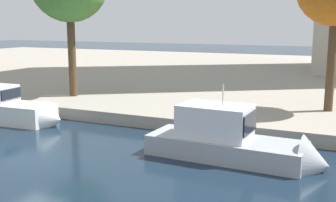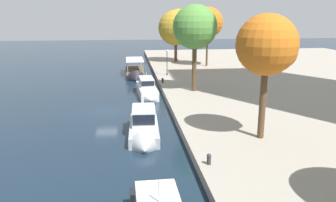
% 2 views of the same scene
% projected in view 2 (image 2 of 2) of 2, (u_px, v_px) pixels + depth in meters
% --- Properties ---
extents(ground_plane, '(220.00, 220.00, 0.00)m').
position_uv_depth(ground_plane, '(106.00, 112.00, 40.10)').
color(ground_plane, '#142333').
extents(tour_boat_0, '(13.10, 3.48, 4.21)m').
position_uv_depth(tour_boat_0, '(135.00, 74.00, 62.99)').
color(tour_boat_0, black).
rests_on(tour_boat_0, ground_plane).
extents(motor_yacht_1, '(9.24, 2.76, 3.85)m').
position_uv_depth(motor_yacht_1, '(147.00, 91.00, 47.55)').
color(motor_yacht_1, silver).
rests_on(motor_yacht_1, ground_plane).
extents(motor_yacht_2, '(8.62, 2.98, 4.55)m').
position_uv_depth(motor_yacht_2, '(144.00, 130.00, 31.81)').
color(motor_yacht_2, '#9EA3A8').
rests_on(motor_yacht_2, ground_plane).
extents(mooring_bollard_0, '(0.33, 0.33, 0.82)m').
position_uv_depth(mooring_bollard_0, '(209.00, 159.00, 24.27)').
color(mooring_bollard_0, '#2D2D33').
rests_on(mooring_bollard_0, dock_promenade).
extents(mooring_bollard_2, '(0.31, 0.31, 0.78)m').
position_uv_depth(mooring_bollard_2, '(163.00, 80.00, 52.59)').
color(mooring_bollard_2, '#2D2D33').
rests_on(mooring_bollard_2, dock_promenade).
extents(lamp_post, '(0.43, 0.43, 4.37)m').
position_uv_depth(lamp_post, '(167.00, 59.00, 58.50)').
color(lamp_post, black).
rests_on(lamp_post, dock_promenade).
extents(tree_1, '(5.03, 5.03, 10.48)m').
position_uv_depth(tree_1, '(268.00, 47.00, 27.77)').
color(tree_1, '#4C3823').
rests_on(tree_1, dock_promenade).
extents(tree_2, '(7.57, 7.57, 11.32)m').
position_uv_depth(tree_2, '(176.00, 27.00, 73.80)').
color(tree_2, '#4C3823').
rests_on(tree_2, dock_promenade).
extents(tree_3, '(6.01, 6.01, 11.63)m').
position_uv_depth(tree_3, '(208.00, 22.00, 67.23)').
color(tree_3, '#4C3823').
rests_on(tree_3, dock_promenade).
extents(tree_4, '(5.92, 5.92, 11.61)m').
position_uv_depth(tree_4, '(194.00, 27.00, 45.23)').
color(tree_4, '#4C3823').
rests_on(tree_4, dock_promenade).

